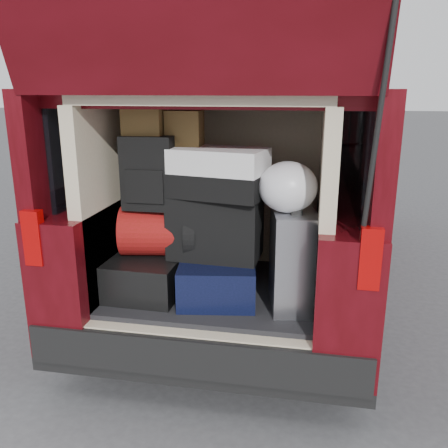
{
  "coord_description": "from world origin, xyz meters",
  "views": [
    {
      "loc": [
        0.58,
        -2.5,
        1.78
      ],
      "look_at": [
        0.07,
        0.2,
        1.0
      ],
      "focal_mm": 38.0,
      "sensor_mm": 36.0,
      "label": 1
    }
  ],
  "objects_px": {
    "twotone_duffel": "(212,172)",
    "silver_roller": "(293,260)",
    "black_hardshell": "(151,272)",
    "red_duffel": "(160,231)",
    "backpack": "(149,173)",
    "black_soft_case": "(216,226)",
    "navy_hardshell": "(218,277)"
  },
  "relations": [
    {
      "from": "black_hardshell",
      "to": "navy_hardshell",
      "type": "height_order",
      "value": "navy_hardshell"
    },
    {
      "from": "twotone_duffel",
      "to": "black_hardshell",
      "type": "bearing_deg",
      "value": -167.94
    },
    {
      "from": "black_hardshell",
      "to": "red_duffel",
      "type": "bearing_deg",
      "value": 19.25
    },
    {
      "from": "silver_roller",
      "to": "navy_hardshell",
      "type": "bearing_deg",
      "value": 162.49
    },
    {
      "from": "silver_roller",
      "to": "red_duffel",
      "type": "relative_size",
      "value": 1.22
    },
    {
      "from": "twotone_duffel",
      "to": "silver_roller",
      "type": "bearing_deg",
      "value": 2.42
    },
    {
      "from": "navy_hardshell",
      "to": "red_duffel",
      "type": "height_order",
      "value": "red_duffel"
    },
    {
      "from": "black_hardshell",
      "to": "backpack",
      "type": "distance_m",
      "value": 0.64
    },
    {
      "from": "navy_hardshell",
      "to": "backpack",
      "type": "distance_m",
      "value": 0.75
    },
    {
      "from": "red_duffel",
      "to": "black_soft_case",
      "type": "xyz_separation_m",
      "value": [
        0.35,
        0.02,
        0.05
      ]
    },
    {
      "from": "navy_hardshell",
      "to": "backpack",
      "type": "relative_size",
      "value": 1.27
    },
    {
      "from": "navy_hardshell",
      "to": "backpack",
      "type": "bearing_deg",
      "value": 172.8
    },
    {
      "from": "black_hardshell",
      "to": "backpack",
      "type": "bearing_deg",
      "value": -32.55
    },
    {
      "from": "navy_hardshell",
      "to": "silver_roller",
      "type": "relative_size",
      "value": 0.96
    },
    {
      "from": "black_soft_case",
      "to": "backpack",
      "type": "distance_m",
      "value": 0.51
    },
    {
      "from": "silver_roller",
      "to": "backpack",
      "type": "distance_m",
      "value": 0.98
    },
    {
      "from": "backpack",
      "to": "twotone_duffel",
      "type": "xyz_separation_m",
      "value": [
        0.37,
        0.03,
        0.01
      ]
    },
    {
      "from": "red_duffel",
      "to": "twotone_duffel",
      "type": "xyz_separation_m",
      "value": [
        0.33,
        -0.01,
        0.38
      ]
    },
    {
      "from": "black_hardshell",
      "to": "red_duffel",
      "type": "relative_size",
      "value": 1.25
    },
    {
      "from": "red_duffel",
      "to": "black_soft_case",
      "type": "distance_m",
      "value": 0.35
    },
    {
      "from": "red_duffel",
      "to": "black_soft_case",
      "type": "height_order",
      "value": "black_soft_case"
    },
    {
      "from": "black_hardshell",
      "to": "navy_hardshell",
      "type": "distance_m",
      "value": 0.43
    },
    {
      "from": "red_duffel",
      "to": "twotone_duffel",
      "type": "height_order",
      "value": "twotone_duffel"
    },
    {
      "from": "black_hardshell",
      "to": "black_soft_case",
      "type": "height_order",
      "value": "black_soft_case"
    },
    {
      "from": "backpack",
      "to": "twotone_duffel",
      "type": "bearing_deg",
      "value": 3.37
    },
    {
      "from": "silver_roller",
      "to": "backpack",
      "type": "relative_size",
      "value": 1.32
    },
    {
      "from": "red_duffel",
      "to": "twotone_duffel",
      "type": "distance_m",
      "value": 0.51
    },
    {
      "from": "silver_roller",
      "to": "twotone_duffel",
      "type": "xyz_separation_m",
      "value": [
        -0.49,
        0.08,
        0.48
      ]
    },
    {
      "from": "black_hardshell",
      "to": "silver_roller",
      "type": "relative_size",
      "value": 1.02
    },
    {
      "from": "silver_roller",
      "to": "black_soft_case",
      "type": "distance_m",
      "value": 0.51
    },
    {
      "from": "black_soft_case",
      "to": "black_hardshell",
      "type": "bearing_deg",
      "value": -171.71
    },
    {
      "from": "black_soft_case",
      "to": "backpack",
      "type": "bearing_deg",
      "value": -168.48
    }
  ]
}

